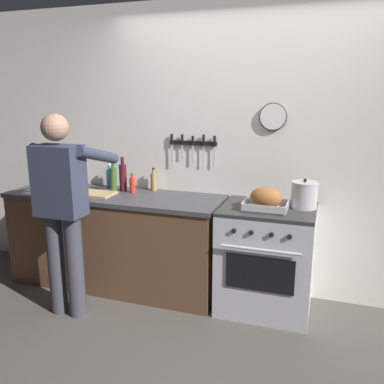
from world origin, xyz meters
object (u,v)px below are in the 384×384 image
(bottle_olive_oil, at_px, (113,179))
(stock_pot, at_px, (304,195))
(cutting_board, at_px, (95,194))
(person_cook, at_px, (62,203))
(bottle_wine_red, at_px, (123,177))
(bottle_dish_soap, at_px, (110,178))
(bottle_vinegar, at_px, (154,181))
(roasting_pan, at_px, (266,200))
(stove, at_px, (266,259))
(bottle_hot_sauce, at_px, (132,185))

(bottle_olive_oil, bearing_deg, stock_pot, 0.84)
(cutting_board, bearing_deg, person_cook, -86.77)
(bottle_wine_red, relative_size, bottle_dish_soap, 1.37)
(stock_pot, relative_size, bottle_vinegar, 1.10)
(roasting_pan, bearing_deg, bottle_wine_red, 171.26)
(cutting_board, bearing_deg, bottle_vinegar, 35.89)
(person_cook, height_order, bottle_dish_soap, person_cook)
(bottle_olive_oil, bearing_deg, bottle_wine_red, 53.12)
(roasting_pan, xyz_separation_m, bottle_olive_oil, (-1.44, 0.13, 0.04))
(person_cook, distance_m, cutting_board, 0.52)
(bottle_vinegar, bearing_deg, bottle_dish_soap, -177.17)
(person_cook, xyz_separation_m, cutting_board, (-0.03, 0.52, -0.04))
(stove, height_order, bottle_hot_sauce, bottle_hot_sauce)
(stove, relative_size, roasting_pan, 2.56)
(bottle_vinegar, bearing_deg, person_cook, -116.57)
(bottle_hot_sauce, relative_size, bottle_vinegar, 0.83)
(stove, xyz_separation_m, bottle_dish_soap, (-1.59, 0.23, 0.55))
(stock_pot, bearing_deg, stove, -162.46)
(bottle_hot_sauce, height_order, bottle_dish_soap, bottle_dish_soap)
(stock_pot, height_order, bottle_wine_red, bottle_wine_red)
(roasting_pan, relative_size, bottle_dish_soap, 1.48)
(bottle_dish_soap, bearing_deg, bottle_olive_oil, -51.30)
(bottle_hot_sauce, height_order, bottle_olive_oil, bottle_olive_oil)
(stove, relative_size, bottle_vinegar, 4.09)
(person_cook, height_order, roasting_pan, person_cook)
(bottle_hot_sauce, distance_m, bottle_wine_red, 0.13)
(stove, xyz_separation_m, bottle_hot_sauce, (-1.28, 0.11, 0.53))
(stock_pot, relative_size, bottle_wine_red, 0.75)
(bottle_wine_red, xyz_separation_m, bottle_dish_soap, (-0.19, 0.09, -0.04))
(bottle_hot_sauce, xyz_separation_m, bottle_wine_red, (-0.11, 0.03, 0.06))
(bottle_olive_oil, height_order, bottle_wine_red, bottle_wine_red)
(person_cook, distance_m, roasting_pan, 1.62)
(roasting_pan, xyz_separation_m, bottle_wine_red, (-1.38, 0.21, 0.05))
(person_cook, height_order, bottle_wine_red, person_cook)
(bottle_vinegar, xyz_separation_m, bottle_dish_soap, (-0.46, -0.02, 0.01))
(bottle_olive_oil, bearing_deg, cutting_board, -131.89)
(bottle_vinegar, relative_size, bottle_dish_soap, 0.93)
(person_cook, height_order, bottle_vinegar, person_cook)
(person_cook, relative_size, roasting_pan, 4.72)
(stove, height_order, bottle_wine_red, bottle_wine_red)
(bottle_wine_red, bearing_deg, person_cook, -101.81)
(stove, xyz_separation_m, person_cook, (-1.55, -0.59, 0.50))
(bottle_olive_oil, bearing_deg, bottle_dish_soap, 128.70)
(stock_pot, relative_size, bottle_olive_oil, 0.81)
(bottle_hot_sauce, bearing_deg, bottle_olive_oil, -165.49)
(roasting_pan, xyz_separation_m, stock_pot, (0.28, 0.16, 0.02))
(bottle_hot_sauce, height_order, bottle_wine_red, bottle_wine_red)
(roasting_pan, distance_m, bottle_olive_oil, 1.45)
(bottle_dish_soap, bearing_deg, cutting_board, -88.34)
(bottle_vinegar, bearing_deg, stove, -12.43)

